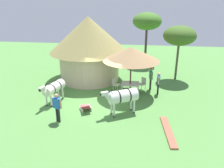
% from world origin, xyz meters
% --- Properties ---
extents(ground_plane, '(36.00, 36.00, 0.00)m').
position_xyz_m(ground_plane, '(0.00, 0.00, 0.00)').
color(ground_plane, '#538A42').
extents(thatched_hut, '(5.99, 5.99, 4.90)m').
position_xyz_m(thatched_hut, '(-1.61, 3.97, 2.76)').
color(thatched_hut, beige).
rests_on(thatched_hut, ground_plane).
extents(shade_umbrella, '(3.73, 3.73, 3.24)m').
position_xyz_m(shade_umbrella, '(1.75, 1.42, 2.79)').
color(shade_umbrella, '#513332').
rests_on(shade_umbrella, ground_plane).
extents(patio_dining_table, '(1.21, 0.98, 0.74)m').
position_xyz_m(patio_dining_table, '(1.75, 1.42, 0.65)').
color(patio_dining_table, silver).
rests_on(patio_dining_table, ground_plane).
extents(patio_chair_west_end, '(0.56, 0.57, 0.90)m').
position_xyz_m(patio_chair_west_end, '(0.70, 1.85, 0.52)').
color(patio_chair_west_end, white).
rests_on(patio_chair_west_end, ground_plane).
extents(patio_chair_near_lawn, '(0.49, 0.48, 0.90)m').
position_xyz_m(patio_chair_near_lawn, '(1.91, 0.29, 0.52)').
color(patio_chair_near_lawn, silver).
rests_on(patio_chair_near_lawn, ground_plane).
extents(patio_chair_east_end, '(0.61, 0.61, 0.90)m').
position_xyz_m(patio_chair_east_end, '(2.59, 2.19, 0.52)').
color(patio_chair_east_end, white).
rests_on(patio_chair_east_end, ground_plane).
extents(guest_beside_umbrella, '(0.24, 0.60, 1.67)m').
position_xyz_m(guest_beside_umbrella, '(3.15, 2.27, 1.00)').
color(guest_beside_umbrella, '#242524').
rests_on(guest_beside_umbrella, ground_plane).
extents(guest_behind_table, '(0.22, 0.56, 1.56)m').
position_xyz_m(guest_behind_table, '(3.63, 1.51, 0.94)').
color(guest_behind_table, black).
rests_on(guest_behind_table, ground_plane).
extents(standing_watcher, '(0.55, 0.36, 1.64)m').
position_xyz_m(standing_watcher, '(-1.86, -2.82, 0.98)').
color(standing_watcher, '#232426').
rests_on(standing_watcher, ground_plane).
extents(striped_lounge_chair, '(0.86, 0.97, 0.58)m').
position_xyz_m(striped_lounge_chair, '(-0.69, -1.42, 0.25)').
color(striped_lounge_chair, '#C1484D').
rests_on(striped_lounge_chair, ground_plane).
extents(zebra_nearest_camera, '(1.02, 2.27, 1.49)m').
position_xyz_m(zebra_nearest_camera, '(-2.92, -0.53, 0.96)').
color(zebra_nearest_camera, silver).
rests_on(zebra_nearest_camera, ground_plane).
extents(zebra_by_umbrella, '(2.08, 1.42, 1.60)m').
position_xyz_m(zebra_by_umbrella, '(1.43, -1.50, 1.06)').
color(zebra_by_umbrella, silver).
rests_on(zebra_by_umbrella, ground_plane).
extents(acacia_tree_far_lawn, '(2.68, 2.68, 4.88)m').
position_xyz_m(acacia_tree_far_lawn, '(2.84, 8.99, 4.04)').
color(acacia_tree_far_lawn, '#473032').
rests_on(acacia_tree_far_lawn, ground_plane).
extents(acacia_tree_left_background, '(2.46, 2.46, 4.23)m').
position_xyz_m(acacia_tree_left_background, '(5.22, 4.74, 3.47)').
color(acacia_tree_left_background, brown).
rests_on(acacia_tree_left_background, ground_plane).
extents(brick_patio_kerb, '(0.62, 2.82, 0.08)m').
position_xyz_m(brick_patio_kerb, '(3.87, -3.12, 0.04)').
color(brick_patio_kerb, '#9F5840').
rests_on(brick_patio_kerb, ground_plane).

